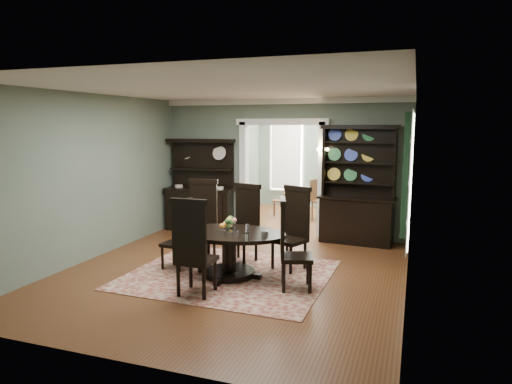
% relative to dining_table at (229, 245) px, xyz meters
% --- Properties ---
extents(room, '(5.51, 6.01, 3.01)m').
position_rel_dining_table_xyz_m(room, '(-0.02, 0.17, 1.06)').
color(room, brown).
rests_on(room, ground).
extents(parlor, '(3.51, 3.50, 3.01)m').
position_rel_dining_table_xyz_m(parlor, '(-0.02, 5.65, 1.00)').
color(parlor, brown).
rests_on(parlor, ground).
extents(doorway_trim, '(2.08, 0.25, 2.57)m').
position_rel_dining_table_xyz_m(doorway_trim, '(-0.02, 3.12, 1.10)').
color(doorway_trim, white).
rests_on(doorway_trim, floor).
extents(right_window, '(0.15, 1.47, 2.12)m').
position_rel_dining_table_xyz_m(right_window, '(2.67, 1.05, 1.09)').
color(right_window, white).
rests_on(right_window, wall_right).
extents(wall_sconce, '(0.27, 0.21, 0.21)m').
position_rel_dining_table_xyz_m(wall_sconce, '(0.93, 2.97, 1.38)').
color(wall_sconce, '#B0892F').
rests_on(wall_sconce, back_wall_right).
extents(rug, '(3.24, 2.80, 0.01)m').
position_rel_dining_table_xyz_m(rug, '(-0.03, 0.05, -0.51)').
color(rug, maroon).
rests_on(rug, floor).
extents(dining_table, '(1.93, 1.82, 0.74)m').
position_rel_dining_table_xyz_m(dining_table, '(0.00, 0.00, 0.00)').
color(dining_table, black).
rests_on(dining_table, rug).
extents(centerpiece, '(1.54, 0.99, 0.25)m').
position_rel_dining_table_xyz_m(centerpiece, '(0.01, -0.05, 0.30)').
color(centerpiece, white).
rests_on(centerpiece, dining_table).
extents(chair_far_left, '(0.61, 0.59, 1.44)m').
position_rel_dining_table_xyz_m(chair_far_left, '(-0.90, 0.89, 0.25)').
color(chair_far_left, black).
rests_on(chair_far_left, rug).
extents(chair_far_mid, '(0.61, 0.59, 1.40)m').
position_rel_dining_table_xyz_m(chair_far_mid, '(-0.06, 0.88, 0.22)').
color(chair_far_mid, black).
rests_on(chair_far_mid, rug).
extents(chair_far_right, '(0.67, 0.66, 1.41)m').
position_rel_dining_table_xyz_m(chair_far_right, '(0.86, 0.78, 0.23)').
color(chair_far_right, black).
rests_on(chair_far_right, rug).
extents(chair_end_left, '(0.46, 0.48, 1.21)m').
position_rel_dining_table_xyz_m(chair_end_left, '(-0.91, 0.07, 0.12)').
color(chair_end_left, black).
rests_on(chair_end_left, rug).
extents(chair_end_right, '(0.61, 0.63, 1.38)m').
position_rel_dining_table_xyz_m(chair_end_right, '(1.06, -0.26, 0.21)').
color(chair_end_right, black).
rests_on(chair_end_right, rug).
extents(chair_near, '(0.56, 0.52, 1.44)m').
position_rel_dining_table_xyz_m(chair_near, '(-0.13, -1.01, 0.24)').
color(chair_near, black).
rests_on(chair_near, rug).
extents(sideboard, '(1.65, 0.70, 2.12)m').
position_rel_dining_table_xyz_m(sideboard, '(-1.92, 2.88, 0.23)').
color(sideboard, black).
rests_on(sideboard, floor).
extents(welsh_dresser, '(1.60, 0.70, 2.44)m').
position_rel_dining_table_xyz_m(welsh_dresser, '(1.68, 2.86, 0.37)').
color(welsh_dresser, black).
rests_on(welsh_dresser, floor).
extents(parlor_table, '(0.71, 0.71, 0.65)m').
position_rel_dining_table_xyz_m(parlor_table, '(-0.13, 4.92, -0.09)').
color(parlor_table, brown).
rests_on(parlor_table, parlor_floor).
extents(parlor_chair_left, '(0.39, 0.38, 0.86)m').
position_rel_dining_table_xyz_m(parlor_chair_left, '(-0.59, 5.05, -0.05)').
color(parlor_chair_left, brown).
rests_on(parlor_chair_left, parlor_floor).
extents(parlor_chair_right, '(0.49, 0.47, 1.05)m').
position_rel_dining_table_xyz_m(parlor_chair_right, '(0.46, 4.81, 0.05)').
color(parlor_chair_right, brown).
rests_on(parlor_chair_right, parlor_floor).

